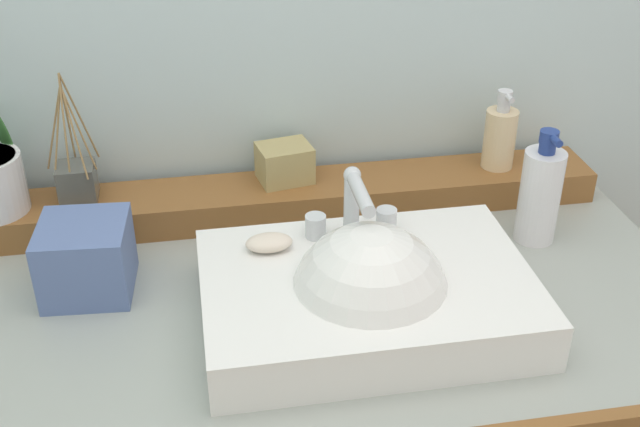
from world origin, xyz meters
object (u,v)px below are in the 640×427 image
Objects in this scene: soap_dispenser at (500,136)px; tissue_box at (86,258)px; reed_diffuser at (77,179)px; lotion_bottle at (540,194)px; sink_basin at (368,298)px; soap_bar at (269,243)px; trinket_box at (285,163)px.

soap_dispenser reaches higher than tissue_box.
reed_diffuser is 0.77m from lotion_bottle.
tissue_box is (-0.72, -0.18, -0.06)m from soap_dispenser.
reed_diffuser is at bearing 167.27° from lotion_bottle.
reed_diffuser reaches higher than sink_basin.
reed_diffuser is at bearing 97.27° from tissue_box.
reed_diffuser is (-0.42, 0.34, 0.05)m from sink_basin.
soap_bar is 0.78× the size of trinket_box.
soap_dispenser is at bearing -12.42° from trinket_box.
reed_diffuser reaches higher than soap_bar.
lotion_bottle reaches higher than tissue_box.
trinket_box is (0.35, 0.01, -0.00)m from reed_diffuser.
trinket_box is (0.06, 0.25, 0.00)m from soap_bar.
sink_basin is at bearing -88.77° from trinket_box.
soap_dispenser is at bearing 27.95° from soap_bar.
trinket_box is 0.69× the size of tissue_box.
lotion_bottle is at bearing 1.61° from tissue_box.
soap_bar is 0.35× the size of lotion_bottle.
trinket_box reaches higher than soap_bar.
reed_diffuser is (-0.74, 0.01, -0.02)m from soap_dispenser.
lotion_bottle is (0.75, -0.17, -0.01)m from reed_diffuser.
soap_bar is 0.38m from reed_diffuser.
lotion_bottle is (0.33, 0.17, 0.04)m from sink_basin.
trinket_box is at bearing 156.19° from lotion_bottle.
lotion_bottle is at bearing 27.54° from sink_basin.
reed_diffuser is 2.49× the size of trinket_box.
tissue_box is at bearing -159.50° from trinket_box.
soap_dispenser is 1.13× the size of tissue_box.
sink_basin is at bearing -133.59° from soap_dispenser.
reed_diffuser is 1.73× the size of tissue_box.
tissue_box is (-0.27, 0.05, -0.03)m from soap_bar.
sink_basin is 6.69× the size of soap_bar.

